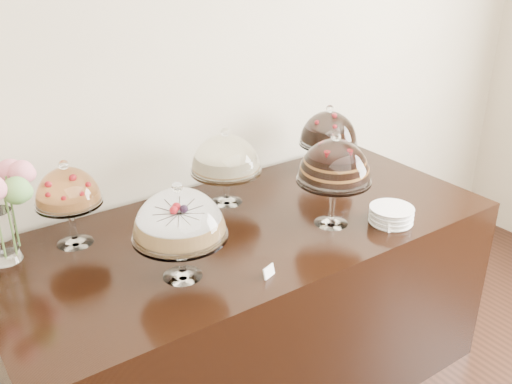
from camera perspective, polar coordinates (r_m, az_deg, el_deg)
wall_back at (r=2.74m, az=-7.34°, el=12.38°), size 5.00×0.04×3.00m
display_counter at (r=2.75m, az=-0.61°, el=-11.63°), size 2.20×1.00×0.90m
cake_stand_sugar_sponge at (r=2.06m, az=-7.69°, el=-2.61°), size 0.35×0.35×0.39m
cake_stand_choco_layer at (r=2.43m, az=7.87°, el=2.78°), size 0.32×0.32×0.42m
cake_stand_cheesecake at (r=2.63m, az=-3.05°, el=3.53°), size 0.33×0.33×0.37m
cake_stand_dark_choco at (r=2.98m, az=7.28°, el=6.09°), size 0.30×0.30×0.37m
cake_stand_fruit_tart at (r=2.39m, az=-18.33°, el=0.11°), size 0.27×0.27×0.37m
plate_stack at (r=2.58m, az=13.37°, el=-2.25°), size 0.19×0.19×0.07m
price_card_left at (r=2.15m, az=1.30°, el=-7.96°), size 0.06×0.03×0.04m
price_card_right at (r=2.52m, az=13.61°, el=-3.40°), size 0.06×0.03×0.04m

